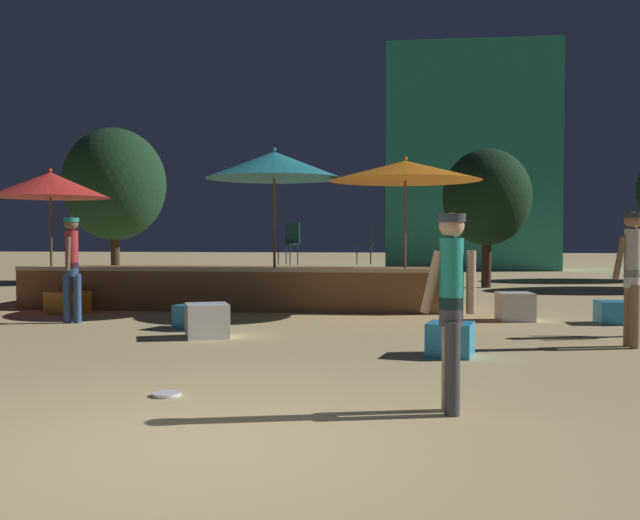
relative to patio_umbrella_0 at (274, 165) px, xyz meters
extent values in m
plane|color=tan|center=(1.09, -9.02, -2.90)|extent=(120.00, 120.00, 0.00)
cube|color=brown|center=(-0.98, 1.04, -2.50)|extent=(8.62, 2.67, 0.80)
cube|color=#CCB793|center=(-0.98, -0.25, -2.06)|extent=(8.62, 0.12, 0.08)
cylinder|color=brown|center=(0.00, 0.00, -1.58)|extent=(0.05, 0.05, 2.63)
cone|color=teal|center=(0.00, 0.00, 0.00)|extent=(2.72, 2.72, 0.53)
sphere|color=teal|center=(0.00, 0.00, 0.31)|extent=(0.08, 0.08, 0.08)
cylinder|color=brown|center=(-4.60, -0.13, -1.76)|extent=(0.05, 0.05, 2.28)
cone|color=red|center=(-4.60, -0.13, -0.36)|extent=(2.39, 2.39, 0.51)
sphere|color=red|center=(-4.60, -0.13, -0.06)|extent=(0.08, 0.08, 0.08)
cylinder|color=brown|center=(2.58, -0.12, -1.62)|extent=(0.05, 0.05, 2.56)
cone|color=orange|center=(2.58, -0.12, -0.15)|extent=(2.93, 2.93, 0.39)
sphere|color=orange|center=(2.58, -0.12, 0.09)|extent=(0.08, 0.08, 0.08)
cube|color=white|center=(4.51, -1.09, -2.65)|extent=(0.65, 0.65, 0.50)
cube|color=#2D9EDB|center=(6.12, -1.33, -2.70)|extent=(0.57, 0.57, 0.38)
cube|color=#2D9EDB|center=(-0.76, -2.78, -2.70)|extent=(0.75, 0.75, 0.39)
cube|color=#2D9EDB|center=(3.12, -4.97, -2.69)|extent=(0.65, 0.65, 0.42)
cube|color=orange|center=(-3.94, -0.79, -2.69)|extent=(0.78, 0.78, 0.42)
cube|color=white|center=(-0.33, -3.76, -2.65)|extent=(0.78, 0.78, 0.50)
cylinder|color=#2D4C7F|center=(-3.02, -2.30, -2.47)|extent=(0.13, 0.13, 0.84)
cylinder|color=#2D4C7F|center=(-3.20, -2.32, -2.47)|extent=(0.13, 0.13, 0.84)
cylinder|color=#2D4C7F|center=(-3.11, -2.31, -1.97)|extent=(0.22, 0.22, 0.24)
cylinder|color=#B22D33|center=(-3.11, -2.31, -1.63)|extent=(0.22, 0.22, 0.65)
cylinder|color=brown|center=(-3.13, -2.13, -1.70)|extent=(0.10, 0.16, 0.58)
cylinder|color=brown|center=(-3.09, -2.49, -1.70)|extent=(0.10, 0.15, 0.58)
sphere|color=brown|center=(-3.11, -2.31, -1.19)|extent=(0.23, 0.23, 0.23)
cylinder|color=teal|center=(-3.11, -2.31, -1.12)|extent=(0.25, 0.25, 0.07)
cylinder|color=#3F3F47|center=(2.93, -7.97, -2.51)|extent=(0.13, 0.13, 0.78)
cylinder|color=tan|center=(2.92, -7.81, -2.51)|extent=(0.13, 0.13, 0.78)
cylinder|color=#3F3F47|center=(2.93, -7.89, -2.04)|extent=(0.20, 0.20, 0.24)
cylinder|color=teal|center=(2.93, -7.89, -1.72)|extent=(0.20, 0.20, 0.60)
cylinder|color=tan|center=(3.09, -7.88, -1.79)|extent=(0.09, 0.09, 0.53)
cylinder|color=tan|center=(2.76, -7.90, -1.79)|extent=(0.20, 0.10, 0.53)
sphere|color=tan|center=(2.93, -7.89, -1.31)|extent=(0.21, 0.21, 0.21)
cylinder|color=#333842|center=(2.93, -7.89, -1.25)|extent=(0.23, 0.23, 0.07)
cylinder|color=#997051|center=(5.59, -4.11, -2.47)|extent=(0.13, 0.13, 0.84)
cylinder|color=#997051|center=(5.56, -3.94, -2.47)|extent=(0.13, 0.13, 0.84)
cylinder|color=white|center=(5.58, -4.03, -1.97)|extent=(0.22, 0.22, 0.24)
cylinder|color=beige|center=(5.58, -4.03, -1.63)|extent=(0.22, 0.22, 0.65)
cylinder|color=#997051|center=(5.40, -4.05, -1.70)|extent=(0.19, 0.10, 0.58)
sphere|color=#997051|center=(5.58, -4.03, -1.19)|extent=(0.23, 0.23, 0.23)
cylinder|color=#333842|center=(5.58, -4.03, -1.12)|extent=(0.25, 0.25, 0.07)
cylinder|color=#1E4C47|center=(-0.11, 1.06, -1.79)|extent=(0.02, 0.02, 0.45)
cylinder|color=#1E4C47|center=(0.17, 0.94, -1.79)|extent=(0.02, 0.02, 0.45)
cylinder|color=#1E4C47|center=(0.02, 1.34, -1.79)|extent=(0.02, 0.02, 0.45)
cylinder|color=#1E4C47|center=(0.29, 1.21, -1.79)|extent=(0.02, 0.02, 0.45)
cylinder|color=#1E4C47|center=(0.09, 1.14, -1.57)|extent=(0.40, 0.40, 0.02)
cube|color=#1E4C47|center=(0.16, 1.29, -1.34)|extent=(0.34, 0.18, 0.45)
cylinder|color=#1E4C47|center=(1.53, 1.74, -1.79)|extent=(0.02, 0.02, 0.45)
cylinder|color=#1E4C47|center=(1.55, 1.45, -1.79)|extent=(0.02, 0.02, 0.45)
cylinder|color=#1E4C47|center=(1.83, 1.76, -1.79)|extent=(0.02, 0.02, 0.45)
cylinder|color=#1E4C47|center=(1.85, 1.46, -1.79)|extent=(0.02, 0.02, 0.45)
cylinder|color=#1E4C47|center=(1.69, 1.60, -1.57)|extent=(0.40, 0.40, 0.02)
cube|color=#1E4C47|center=(1.86, 1.61, -1.34)|extent=(0.05, 0.36, 0.45)
cylinder|color=white|center=(0.33, -7.55, -2.88)|extent=(0.26, 0.26, 0.03)
cylinder|color=#3D2B1C|center=(-6.64, 8.03, -2.05)|extent=(0.28, 0.28, 1.69)
ellipsoid|color=#19381E|center=(-6.64, 8.03, 0.26)|extent=(3.25, 3.25, 3.58)
cylinder|color=#3D2B1C|center=(4.96, 7.11, -2.15)|extent=(0.28, 0.28, 1.48)
ellipsoid|color=black|center=(4.96, 7.11, -0.27)|extent=(2.54, 2.54, 2.80)
cube|color=teal|center=(5.55, 18.78, 2.07)|extent=(7.49, 3.27, 9.92)
camera|label=1|loc=(2.51, -13.94, -1.40)|focal=40.00mm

